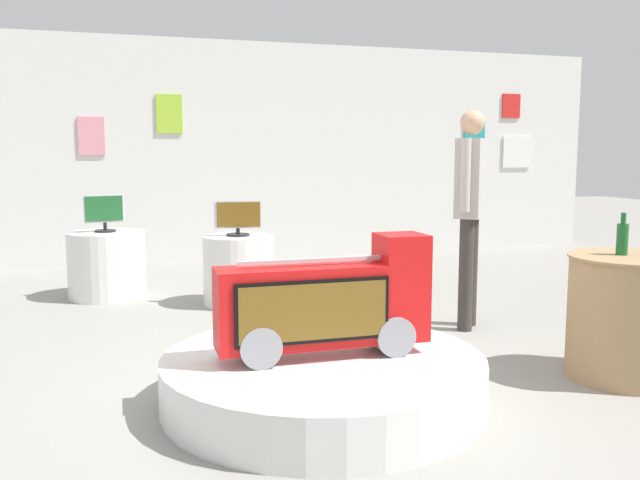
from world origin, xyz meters
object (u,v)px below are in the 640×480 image
object	(u,v)px
display_pedestal_left_rear	(239,270)
display_pedestal_center_rear	(107,264)
tv_on_left_rear	(238,218)
tv_on_center_rear	(105,212)
novelty_firetruck_tv	(327,307)
shopper_browsing_near_truck	(470,201)
bottle_on_side_table	(622,238)
side_table_round	(628,316)
main_display_pedestal	(323,380)

from	to	relation	value
display_pedestal_left_rear	display_pedestal_center_rear	size ratio (longest dim) A/B	0.89
tv_on_left_rear	display_pedestal_center_rear	size ratio (longest dim) A/B	0.58
display_pedestal_left_rear	tv_on_center_rear	size ratio (longest dim) A/B	1.71
novelty_firetruck_tv	tv_on_center_rear	size ratio (longest dim) A/B	3.12
display_pedestal_center_rear	shopper_browsing_near_truck	xyz separation A→B (m)	(2.90, -2.20, 0.73)
display_pedestal_left_rear	tv_on_center_rear	distance (m)	1.52
display_pedestal_left_rear	shopper_browsing_near_truck	bearing A→B (deg)	-41.33
bottle_on_side_table	display_pedestal_left_rear	bearing A→B (deg)	124.64
display_pedestal_left_rear	shopper_browsing_near_truck	xyz separation A→B (m)	(1.67, -1.47, 0.73)
novelty_firetruck_tv	side_table_round	size ratio (longest dim) A/B	1.54
display_pedestal_left_rear	side_table_round	world-z (taller)	side_table_round
tv_on_center_rear	shopper_browsing_near_truck	size ratio (longest dim) A/B	0.22
novelty_firetruck_tv	shopper_browsing_near_truck	bearing A→B (deg)	38.11
novelty_firetruck_tv	display_pedestal_left_rear	world-z (taller)	novelty_firetruck_tv
novelty_firetruck_tv	tv_on_left_rear	world-z (taller)	tv_on_left_rear
display_pedestal_left_rear	bottle_on_side_table	xyz separation A→B (m)	(1.99, -2.88, 0.59)
side_table_round	bottle_on_side_table	world-z (taller)	bottle_on_side_table
novelty_firetruck_tv	tv_on_center_rear	world-z (taller)	tv_on_center_rear
side_table_round	tv_on_left_rear	bearing A→B (deg)	124.64
main_display_pedestal	novelty_firetruck_tv	size ratio (longest dim) A/B	1.51
novelty_firetruck_tv	tv_on_center_rear	distance (m)	3.73
main_display_pedestal	bottle_on_side_table	distance (m)	2.16
bottle_on_side_table	shopper_browsing_near_truck	bearing A→B (deg)	102.57
display_pedestal_center_rear	shopper_browsing_near_truck	world-z (taller)	shopper_browsing_near_truck
tv_on_center_rear	tv_on_left_rear	bearing A→B (deg)	-30.80
display_pedestal_center_rear	side_table_round	distance (m)	4.89
tv_on_center_rear	bottle_on_side_table	distance (m)	4.83
tv_on_left_rear	tv_on_center_rear	xyz separation A→B (m)	(-1.23, 0.73, 0.03)
tv_on_center_rear	side_table_round	bearing A→B (deg)	-48.39
novelty_firetruck_tv	tv_on_center_rear	xyz separation A→B (m)	(-1.23, 3.51, 0.29)
novelty_firetruck_tv	side_table_round	world-z (taller)	novelty_firetruck_tv
novelty_firetruck_tv	tv_on_left_rear	size ratio (longest dim) A/B	2.79
novelty_firetruck_tv	display_pedestal_center_rear	xyz separation A→B (m)	(-1.23, 3.51, -0.25)
main_display_pedestal	side_table_round	distance (m)	2.07
novelty_firetruck_tv	display_pedestal_center_rear	size ratio (longest dim) A/B	1.62
side_table_round	bottle_on_side_table	distance (m)	0.51
display_pedestal_center_rear	shopper_browsing_near_truck	size ratio (longest dim) A/B	0.42
novelty_firetruck_tv	bottle_on_side_table	xyz separation A→B (m)	(1.99, -0.09, 0.34)
shopper_browsing_near_truck	tv_on_center_rear	bearing A→B (deg)	142.82
shopper_browsing_near_truck	side_table_round	bearing A→B (deg)	-76.60
display_pedestal_center_rear	tv_on_center_rear	xyz separation A→B (m)	(-0.00, -0.00, 0.54)
tv_on_left_rear	display_pedestal_left_rear	bearing A→B (deg)	100.42
tv_on_center_rear	side_table_round	distance (m)	4.91
bottle_on_side_table	tv_on_left_rear	bearing A→B (deg)	124.66
novelty_firetruck_tv	main_display_pedestal	bearing A→B (deg)	162.97
display_pedestal_left_rear	shopper_browsing_near_truck	distance (m)	2.35
bottle_on_side_table	novelty_firetruck_tv	bearing A→B (deg)	177.36
shopper_browsing_near_truck	main_display_pedestal	bearing A→B (deg)	-142.42
display_pedestal_center_rear	main_display_pedestal	bearing A→B (deg)	-71.08
display_pedestal_center_rear	tv_on_left_rear	bearing A→B (deg)	-30.95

